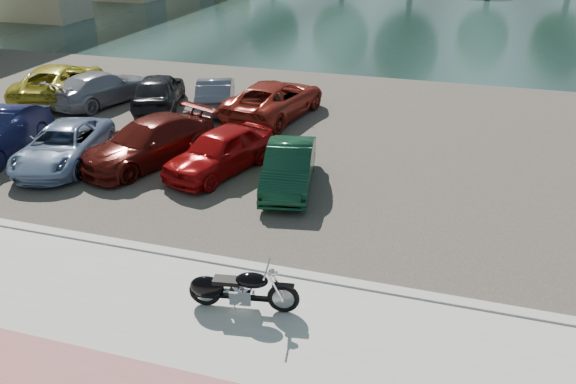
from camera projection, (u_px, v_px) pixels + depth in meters
name	position (u px, v px, depth m)	size (l,w,h in m)	color
ground	(241.00, 328.00, 11.30)	(200.00, 200.00, 0.00)	#595447
promenade	(222.00, 360.00, 10.42)	(60.00, 6.00, 0.10)	#BCB8B1
kerb	(272.00, 271.00, 12.99)	(60.00, 0.30, 0.14)	#BCB8B1
parking_lot	(348.00, 139.00, 20.73)	(60.00, 18.00, 0.04)	#3D3731
river	(418.00, 16.00, 45.60)	(120.00, 40.00, 0.00)	#192E2B
motorcycle	(233.00, 289.00, 11.54)	(2.32, 0.79, 1.05)	black
car_2	(63.00, 146.00, 18.38)	(2.10, 4.55, 1.27)	#788BAE
car_3	(149.00, 142.00, 18.47)	(2.00, 4.92, 1.43)	#50100B
car_4	(220.00, 151.00, 17.79)	(1.67, 4.14, 1.41)	#A30A0C
car_5	(289.00, 167.00, 16.79)	(1.37, 3.93, 1.29)	#0E3521
car_6	(60.00, 81.00, 24.93)	(2.56, 5.56, 1.54)	gold
car_7	(102.00, 88.00, 24.27)	(1.97, 4.84, 1.40)	#97979F
car_8	(159.00, 90.00, 23.77)	(1.74, 4.32, 1.47)	black
car_9	(216.00, 93.00, 23.61)	(1.42, 4.07, 1.34)	slate
car_10	(275.00, 99.00, 22.67)	(2.44, 5.30, 1.47)	maroon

